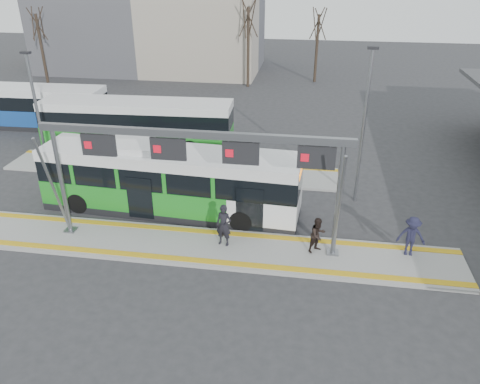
% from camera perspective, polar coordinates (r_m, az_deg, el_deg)
% --- Properties ---
extents(ground, '(120.00, 120.00, 0.00)m').
position_cam_1_polar(ground, '(20.85, -4.16, -6.89)').
color(ground, '#2D2D30').
rests_on(ground, ground).
extents(platform_main, '(22.00, 3.00, 0.15)m').
position_cam_1_polar(platform_main, '(20.81, -4.17, -6.72)').
color(platform_main, gray).
rests_on(platform_main, ground).
extents(platform_second, '(20.00, 3.00, 0.15)m').
position_cam_1_polar(platform_second, '(28.57, -8.51, 2.78)').
color(platform_second, gray).
rests_on(platform_second, ground).
extents(tactile_main, '(22.00, 2.65, 0.02)m').
position_cam_1_polar(tactile_main, '(20.76, -4.17, -6.52)').
color(tactile_main, gold).
rests_on(tactile_main, platform_main).
extents(tactile_second, '(20.00, 0.35, 0.02)m').
position_cam_1_polar(tactile_second, '(29.55, -7.89, 3.83)').
color(tactile_second, gold).
rests_on(tactile_second, platform_second).
extents(gantry, '(13.00, 1.68, 5.20)m').
position_cam_1_polar(gantry, '(19.13, -5.43, 4.43)').
color(gantry, slate).
rests_on(gantry, platform_main).
extents(hero_bus, '(12.94, 3.47, 3.52)m').
position_cam_1_polar(hero_bus, '(23.37, -8.59, 1.31)').
color(hero_bus, black).
rests_on(hero_bus, ground).
extents(bg_bus_green, '(12.71, 3.25, 3.15)m').
position_cam_1_polar(bg_bus_green, '(32.20, -12.38, 8.05)').
color(bg_bus_green, black).
rests_on(bg_bus_green, ground).
extents(bg_bus_blue, '(11.69, 2.89, 3.03)m').
position_cam_1_polar(bg_bus_blue, '(38.96, -24.44, 9.42)').
color(bg_bus_blue, black).
rests_on(bg_bus_blue, ground).
extents(passenger_a, '(0.78, 0.60, 1.92)m').
position_cam_1_polar(passenger_a, '(20.33, -2.00, -4.09)').
color(passenger_a, black).
rests_on(passenger_a, platform_main).
extents(passenger_b, '(0.98, 0.97, 1.60)m').
position_cam_1_polar(passenger_b, '(20.23, 9.47, -5.19)').
color(passenger_b, black).
rests_on(passenger_b, platform_main).
extents(passenger_c, '(1.22, 0.77, 1.80)m').
position_cam_1_polar(passenger_c, '(20.95, 20.15, -5.08)').
color(passenger_c, '#1B1C32').
rests_on(passenger_c, platform_main).
extents(tree_left, '(1.40, 1.40, 8.42)m').
position_cam_1_polar(tree_left, '(46.70, 1.02, 20.36)').
color(tree_left, '#382B21').
rests_on(tree_left, ground).
extents(tree_mid, '(1.40, 1.40, 7.45)m').
position_cam_1_polar(tree_mid, '(49.39, 9.54, 19.52)').
color(tree_mid, '#382B21').
rests_on(tree_mid, ground).
extents(tree_far, '(1.40, 1.40, 7.55)m').
position_cam_1_polar(tree_far, '(52.30, -23.49, 18.28)').
color(tree_far, '#382B21').
rests_on(tree_far, ground).
extents(lamp_west, '(0.50, 0.25, 7.31)m').
position_cam_1_polar(lamp_west, '(27.44, -23.36, 8.38)').
color(lamp_west, slate).
rests_on(lamp_west, ground).
extents(lamp_east, '(0.50, 0.25, 7.88)m').
position_cam_1_polar(lamp_east, '(23.93, 14.85, 7.96)').
color(lamp_east, slate).
rests_on(lamp_east, ground).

